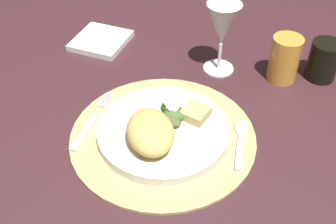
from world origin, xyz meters
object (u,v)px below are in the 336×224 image
Objects in this scene: dinner_plate at (163,131)px; wine_glass at (222,27)px; fork at (91,123)px; amber_tumbler at (284,59)px; dining_table at (154,142)px; spoon at (240,135)px; dark_tumbler at (323,61)px; napkin at (101,41)px.

wine_glass is (0.08, 0.24, 0.09)m from dinner_plate.
amber_tumbler is (0.36, 0.23, 0.04)m from fork.
dining_table is at bearing 112.16° from dinner_plate.
wine_glass reaches higher than spoon.
dark_tumbler is (0.08, 0.02, -0.01)m from amber_tumbler.
fork is at bearing 178.99° from dinner_plate.
fork is at bearing -175.77° from spoon.
spoon is (0.14, 0.02, -0.01)m from dinner_plate.
dining_table is at bearing -155.72° from amber_tumbler.
spoon is at bearing -110.02° from amber_tumbler.
dinner_plate is 1.91× the size of spoon.
fork is 0.29m from spoon.
dinner_plate is 0.36m from napkin.
spoon is 0.45m from napkin.
amber_tumbler is (0.26, 0.12, 0.19)m from dining_table.
amber_tumbler is at bearing -8.06° from napkin.
dining_table is 10.29× the size of spoon.
fork is 1.95× the size of dark_tumbler.
wine_glass is 1.59× the size of amber_tumbler.
dinner_plate is 1.96× the size of napkin.
spoon is at bearing -73.68° from wine_glass.
dining_table is 10.57× the size of napkin.
fork is 0.43m from amber_tumbler.
dark_tumbler reaches higher than fork.
dinner_plate is at bearing -108.62° from wine_glass.
spoon reaches higher than fork.
napkin is at bearing 143.14° from spoon.
amber_tumbler is (0.14, -0.01, -0.06)m from wine_glass.
dinner_plate is 2.81× the size of dark_tumbler.
wine_glass reaches higher than dark_tumbler.
spoon is at bearing -25.08° from dining_table.
napkin is at bearing 175.54° from dark_tumbler.
spoon is 0.28m from dark_tumbler.
dining_table is 0.42m from dark_tumbler.
amber_tumbler is at bearing -2.89° from wine_glass.
napkin is at bearing 126.40° from dinner_plate.
napkin is at bearing 133.28° from dining_table.
amber_tumbler is at bearing 32.32° from fork.
wine_glass is (0.22, 0.24, 0.10)m from fork.
wine_glass is at bearing 71.38° from dinner_plate.
wine_glass is at bearing 177.11° from amber_tumbler.
fork reaches higher than dining_table.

